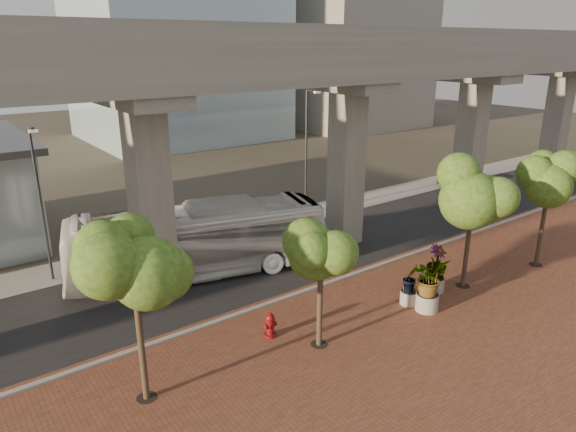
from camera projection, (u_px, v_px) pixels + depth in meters
ground at (284, 278)px, 26.65m from camera, size 160.00×160.00×0.00m
brick_plaza at (400, 347)px, 20.54m from camera, size 70.00×13.00×0.06m
asphalt_road at (262, 265)px, 28.17m from camera, size 90.00×8.00×0.04m
curb_strip at (307, 291)px, 25.10m from camera, size 70.00×0.25×0.16m
far_sidewalk at (214, 236)px, 32.36m from camera, size 90.00×3.00×0.06m
transit_viaduct at (260, 133)px, 25.83m from camera, size 72.00×5.60×12.40m
midrise_block at (352, 40)px, 71.60m from camera, size 18.00×16.00×24.00m
transit_bus at (200, 241)px, 26.50m from camera, size 13.69×6.50×3.72m
parked_car at (463, 177)px, 43.56m from camera, size 4.58×2.06×1.46m
fire_hydrant at (270, 325)px, 21.08m from camera, size 0.54×0.49×1.08m
planter_front at (429, 280)px, 22.83m from camera, size 2.27×2.27×2.49m
planter_right at (437, 264)px, 24.65m from camera, size 2.21×2.21×2.36m
planter_left at (410, 280)px, 23.50m from camera, size 1.84×1.84×2.02m
street_tree_far_west at (133, 268)px, 15.99m from camera, size 3.48×3.48×6.46m
street_tree_near_west at (321, 249)px, 19.32m from camera, size 3.36×3.36×5.71m
street_tree_near_east at (474, 191)px, 24.06m from camera, size 4.20×4.20×6.86m
street_tree_far_east at (550, 180)px, 26.53m from camera, size 3.62×3.62×6.45m
streetlamp_west at (40, 194)px, 24.85m from camera, size 0.39×1.15×7.93m
streetlamp_east at (307, 144)px, 34.77m from camera, size 0.43×1.26×8.72m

